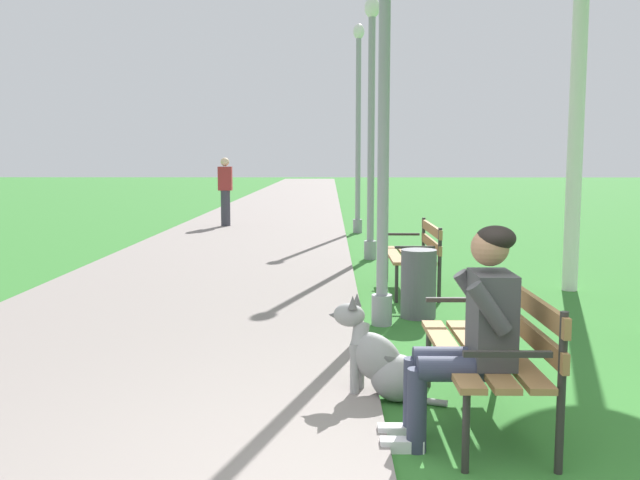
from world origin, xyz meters
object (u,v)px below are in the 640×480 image
(lamp_post_mid, at_px, (371,126))
(lamp_post_far, at_px, (358,127))
(litter_bin, at_px, (418,284))
(park_bench_mid, at_px, (416,250))
(person_seated_on_near_bench, at_px, (472,327))
(dog_grey, at_px, (382,362))
(lamp_post_near, at_px, (384,98))
(pedestrian_distant, at_px, (225,192))
(park_bench_near, at_px, (495,342))

(lamp_post_mid, bearing_deg, lamp_post_far, 90.65)
(litter_bin, bearing_deg, park_bench_mid, 84.16)
(person_seated_on_near_bench, bearing_deg, dog_grey, 120.44)
(person_seated_on_near_bench, distance_m, litter_bin, 3.24)
(lamp_post_near, height_order, pedestrian_distant, lamp_post_near)
(dog_grey, xyz_separation_m, lamp_post_mid, (0.30, 6.68, 1.87))
(park_bench_near, relative_size, dog_grey, 1.87)
(dog_grey, bearing_deg, lamp_post_mid, 87.45)
(park_bench_near, relative_size, lamp_post_far, 0.33)
(park_bench_mid, bearing_deg, lamp_post_far, 93.72)
(park_bench_near, xyz_separation_m, lamp_post_far, (-0.40, 11.18, 1.80))
(lamp_post_mid, relative_size, litter_bin, 5.88)
(lamp_post_near, relative_size, lamp_post_far, 0.94)
(lamp_post_mid, bearing_deg, park_bench_mid, -81.79)
(person_seated_on_near_bench, relative_size, dog_grey, 1.56)
(park_bench_near, relative_size, lamp_post_mid, 0.36)
(person_seated_on_near_bench, bearing_deg, park_bench_near, 57.57)
(lamp_post_far, bearing_deg, park_bench_near, -87.97)
(person_seated_on_near_bench, bearing_deg, lamp_post_near, 95.66)
(lamp_post_near, height_order, litter_bin, lamp_post_near)
(person_seated_on_near_bench, height_order, lamp_post_far, lamp_post_far)
(park_bench_mid, bearing_deg, litter_bin, -95.84)
(dog_grey, xyz_separation_m, pedestrian_distant, (-2.83, 11.93, 0.58))
(lamp_post_near, bearing_deg, dog_grey, -94.13)
(lamp_post_far, bearing_deg, pedestrian_distant, 159.02)
(person_seated_on_near_bench, distance_m, dog_grey, 0.97)
(park_bench_near, height_order, lamp_post_far, lamp_post_far)
(park_bench_near, distance_m, pedestrian_distant, 12.84)
(lamp_post_near, bearing_deg, pedestrian_distant, 106.94)
(lamp_post_near, relative_size, lamp_post_mid, 1.02)
(lamp_post_near, xyz_separation_m, lamp_post_mid, (0.14, 4.54, -0.05))
(lamp_post_far, relative_size, litter_bin, 6.40)
(lamp_post_near, distance_m, litter_bin, 1.90)
(pedestrian_distant, bearing_deg, park_bench_near, -74.28)
(lamp_post_mid, bearing_deg, pedestrian_distant, 120.74)
(lamp_post_mid, height_order, litter_bin, lamp_post_mid)
(person_seated_on_near_bench, relative_size, lamp_post_mid, 0.30)
(park_bench_near, distance_m, lamp_post_far, 11.33)
(dog_grey, distance_m, lamp_post_mid, 6.94)
(park_bench_mid, height_order, pedestrian_distant, pedestrian_distant)
(pedestrian_distant, bearing_deg, lamp_post_mid, -59.26)
(park_bench_mid, bearing_deg, lamp_post_mid, 98.21)
(lamp_post_mid, height_order, pedestrian_distant, lamp_post_mid)
(lamp_post_far, height_order, litter_bin, lamp_post_far)
(person_seated_on_near_bench, distance_m, lamp_post_far, 11.62)
(dog_grey, xyz_separation_m, lamp_post_near, (0.15, 2.14, 1.92))
(person_seated_on_near_bench, xyz_separation_m, lamp_post_near, (-0.29, 2.89, 1.50))
(park_bench_mid, distance_m, lamp_post_mid, 3.23)
(dog_grey, bearing_deg, lamp_post_near, 85.87)
(lamp_post_far, bearing_deg, person_seated_on_near_bench, -89.06)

